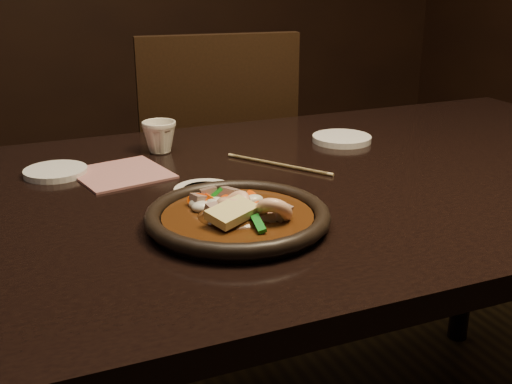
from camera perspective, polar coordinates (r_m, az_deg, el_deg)
name	(u,v)px	position (r m, az deg, el deg)	size (l,w,h in m)	color
table	(320,214)	(1.23, 5.75, -1.92)	(1.60, 0.90, 0.75)	black
chair	(212,179)	(1.90, -3.94, 1.13)	(0.50, 0.50, 0.95)	black
plate	(238,217)	(0.97, -1.64, -2.28)	(0.28, 0.28, 0.03)	black
stirfry	(236,213)	(0.97, -1.81, -1.84)	(0.15, 0.18, 0.06)	#371C0A
soy_dish	(205,192)	(1.10, -4.58, -0.03)	(0.11, 0.11, 0.01)	silver
saucer_left	(56,172)	(1.26, -17.39, 1.73)	(0.12, 0.12, 0.01)	silver
saucer_right	(342,139)	(1.44, 7.63, 4.72)	(0.13, 0.13, 0.01)	silver
tea_cup	(159,136)	(1.35, -8.58, 4.96)	(0.07, 0.07, 0.07)	beige
chopsticks	(279,164)	(1.26, 2.03, 2.46)	(0.14, 0.20, 0.01)	tan
napkin	(121,174)	(1.23, -11.89, 1.61)	(0.16, 0.16, 0.00)	#9C6260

